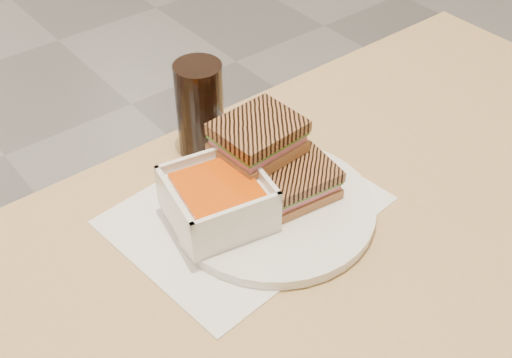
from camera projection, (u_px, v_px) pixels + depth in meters
main_table at (359, 270)px, 1.02m from camera, size 1.20×0.70×0.75m
tray_liner at (246, 210)px, 0.96m from camera, size 0.39×0.31×0.00m
plate at (273, 208)px, 0.95m from camera, size 0.30×0.30×0.02m
soup_bowl at (218, 201)px, 0.91m from camera, size 0.15×0.15×0.07m
panini_lower at (296, 181)px, 0.95m from camera, size 0.12×0.10×0.05m
panini_upper at (258, 138)px, 0.94m from camera, size 0.12×0.10×0.05m
cola_glass at (200, 110)px, 1.02m from camera, size 0.07×0.07×0.16m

